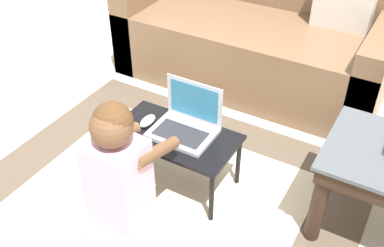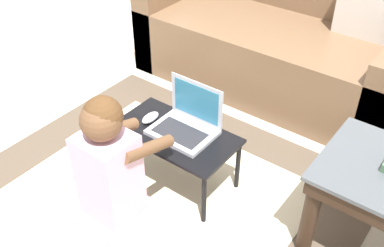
% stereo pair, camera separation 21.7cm
% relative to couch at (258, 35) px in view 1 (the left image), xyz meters
% --- Properties ---
extents(ground_plane, '(16.00, 16.00, 0.00)m').
position_rel_couch_xyz_m(ground_plane, '(0.22, -1.29, -0.32)').
color(ground_plane, beige).
extents(area_rug, '(1.89, 1.75, 0.01)m').
position_rel_couch_xyz_m(area_rug, '(0.09, -1.44, -0.31)').
color(area_rug, brown).
rests_on(area_rug, ground_plane).
extents(couch, '(1.79, 0.85, 0.92)m').
position_rel_couch_xyz_m(couch, '(0.00, 0.00, 0.00)').
color(couch, brown).
rests_on(couch, ground_plane).
extents(laptop_desk, '(0.62, 0.34, 0.32)m').
position_rel_couch_xyz_m(laptop_desk, '(0.09, -1.23, -0.03)').
color(laptop_desk, black).
rests_on(laptop_desk, ground_plane).
extents(laptop, '(0.31, 0.23, 0.24)m').
position_rel_couch_xyz_m(laptop, '(0.12, -1.18, 0.04)').
color(laptop, '#B7BCC6').
rests_on(laptop, laptop_desk).
extents(computer_mouse, '(0.06, 0.11, 0.04)m').
position_rel_couch_xyz_m(computer_mouse, '(-0.08, -1.22, 0.02)').
color(computer_mouse, silver).
rests_on(computer_mouse, laptop_desk).
extents(person_seated, '(0.30, 0.44, 0.75)m').
position_rel_couch_xyz_m(person_seated, '(0.08, -1.65, 0.02)').
color(person_seated, '#E5B2CC').
rests_on(person_seated, ground_plane).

